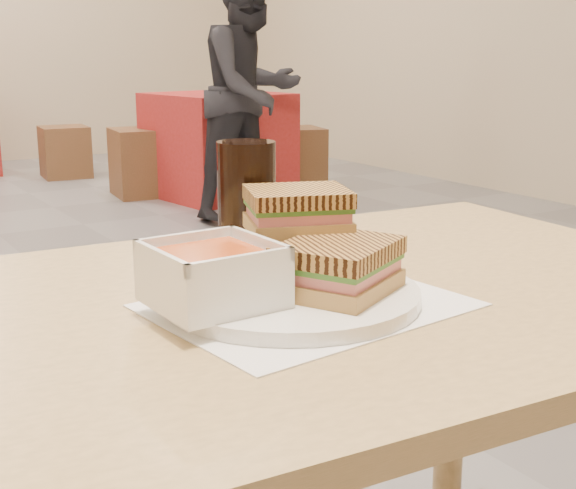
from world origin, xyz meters
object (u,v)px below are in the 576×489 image
main_table (264,390)px  soup_bowl (213,277)px  panini_lower (339,267)px  bg_table_1 (218,145)px  plate (291,295)px  patron_b (251,91)px  bg_chair_1r (294,158)px  bg_chair_2r (65,152)px  cola_glass (247,204)px  bg_chair_1l (144,162)px

main_table → soup_bowl: size_ratio=9.72×
panini_lower → bg_table_1: 4.82m
plate → bg_table_1: (2.12, 4.28, -0.40)m
plate → panini_lower: panini_lower is taller
main_table → patron_b: (1.97, 3.47, 0.15)m
bg_chair_1r → bg_chair_2r: bg_chair_1r is taller
soup_bowl → cola_glass: bearing=51.2°
soup_bowl → main_table: bearing=21.5°
panini_lower → cola_glass: (0.00, 0.21, 0.04)m
soup_bowl → cola_glass: 0.22m
plate → cola_glass: cola_glass is taller
main_table → bg_chair_1r: main_table is taller
main_table → bg_chair_2r: size_ratio=3.00×
bg_chair_1r → bg_chair_2r: size_ratio=1.18×
bg_chair_1l → bg_chair_1r: bearing=-16.2°
panini_lower → bg_table_1: (2.09, 4.32, -0.43)m
main_table → bg_chair_1l: (1.70, 4.57, -0.40)m
bg_chair_1r → soup_bowl: bearing=-123.7°
bg_chair_1r → patron_b: bearing=-136.0°
patron_b → plate: bearing=-119.1°
soup_bowl → patron_b: patron_b is taller
bg_chair_1r → patron_b: size_ratio=0.31×
soup_bowl → plate: bearing=1.0°
plate → patron_b: patron_b is taller
soup_bowl → patron_b: bearing=59.6°
plate → soup_bowl: soup_bowl is taller
bg_chair_1r → panini_lower: bearing=-122.2°
main_table → bg_table_1: bearing=63.3°
soup_bowl → bg_chair_1l: (1.78, 4.60, -0.56)m
main_table → bg_table_1: main_table is taller
bg_chair_1r → main_table: bearing=-123.2°
bg_table_1 → soup_bowl: bearing=-117.4°
bg_chair_1l → bg_chair_1r: bg_chair_1l is taller
main_table → panini_lower: panini_lower is taller
panini_lower → cola_glass: cola_glass is taller
bg_chair_2r → patron_b: bearing=-77.4°
panini_lower → bg_chair_2r: bearing=76.2°
main_table → bg_chair_1l: main_table is taller
bg_chair_1r → bg_chair_2r: (-1.31, 1.44, -0.02)m
soup_bowl → bg_chair_2r: (1.55, 5.72, -0.59)m
panini_lower → bg_chair_2r: 5.96m
cola_glass → bg_chair_1l: 4.76m
bg_chair_1r → cola_glass: bearing=-123.5°
bg_table_1 → main_table: bearing=-116.7°
panini_lower → bg_chair_2r: size_ratio=0.39×
soup_bowl → bg_table_1: bearing=62.6°
cola_glass → bg_chair_1r: 4.97m
plate → cola_glass: size_ratio=1.78×
main_table → bg_chair_2r: 5.89m
bg_chair_1l → bg_table_1: bearing=-35.3°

